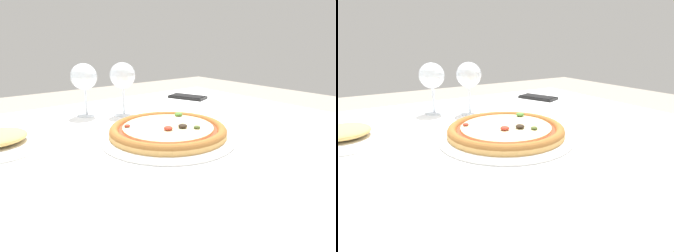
% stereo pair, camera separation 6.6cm
% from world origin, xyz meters
% --- Properties ---
extents(dining_table, '(1.23, 0.92, 0.75)m').
position_xyz_m(dining_table, '(0.00, 0.00, 0.65)').
color(dining_table, '#997047').
rests_on(dining_table, ground_plane).
extents(pizza_plate, '(0.32, 0.32, 0.04)m').
position_xyz_m(pizza_plate, '(0.05, -0.04, 0.76)').
color(pizza_plate, white).
rests_on(pizza_plate, dining_table).
extents(wine_glass_far_left, '(0.08, 0.08, 0.16)m').
position_xyz_m(wine_glass_far_left, '(0.07, 0.22, 0.87)').
color(wine_glass_far_left, silver).
rests_on(wine_glass_far_left, dining_table).
extents(wine_glass_far_right, '(0.08, 0.08, 0.16)m').
position_xyz_m(wine_glass_far_right, '(-0.02, 0.28, 0.86)').
color(wine_glass_far_right, silver).
rests_on(wine_glass_far_right, dining_table).
extents(cell_phone, '(0.12, 0.16, 0.01)m').
position_xyz_m(cell_phone, '(0.40, 0.28, 0.75)').
color(cell_phone, black).
rests_on(cell_phone, dining_table).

